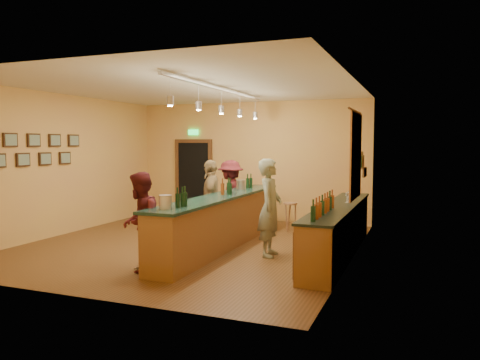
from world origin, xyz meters
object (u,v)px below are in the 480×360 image
at_px(bartender, 270,208).
at_px(bar_stool, 290,209).
at_px(back_counter, 339,229).
at_px(customer_a, 140,222).
at_px(tasting_bar, 222,217).
at_px(customer_c, 231,195).
at_px(customer_b, 211,200).

height_order(bartender, bar_stool, bartender).
height_order(back_counter, customer_a, customer_a).
distance_m(customer_a, bar_stool, 4.48).
relative_size(back_counter, tasting_bar, 0.89).
height_order(customer_a, customer_c, customer_c).
distance_m(back_counter, customer_a, 3.63).
bearing_deg(customer_b, customer_a, -21.04).
relative_size(tasting_bar, customer_b, 2.95).
height_order(tasting_bar, customer_a, customer_a).
height_order(bartender, customer_c, bartender).
distance_m(customer_b, customer_c, 1.12).
distance_m(back_counter, bartender, 1.35).
relative_size(tasting_bar, customer_a, 3.15).
distance_m(customer_c, bar_stool, 1.46).
distance_m(customer_a, customer_c, 3.86).
relative_size(bartender, bar_stool, 2.65).
relative_size(tasting_bar, bartender, 2.83).
xyz_separation_m(tasting_bar, customer_b, (-0.55, 0.68, 0.26)).
xyz_separation_m(back_counter, customer_b, (-2.84, 0.50, 0.38)).
xyz_separation_m(tasting_bar, bartender, (1.11, -0.32, 0.29)).
height_order(back_counter, customer_c, customer_c).
bearing_deg(customer_a, customer_c, 159.31).
bearing_deg(bar_stool, back_counter, -53.96).
relative_size(customer_c, bar_stool, 2.48).
distance_m(customer_a, customer_b, 2.74).
xyz_separation_m(customer_a, customer_c, (0.00, 3.86, 0.03)).
height_order(customer_a, customer_b, customer_b).
relative_size(customer_b, customer_c, 1.03).
bearing_deg(bartender, bar_stool, 0.62).
xyz_separation_m(bartender, customer_b, (-1.66, 1.00, -0.04)).
bearing_deg(bar_stool, customer_c, -163.80).
distance_m(back_counter, tasting_bar, 2.30).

